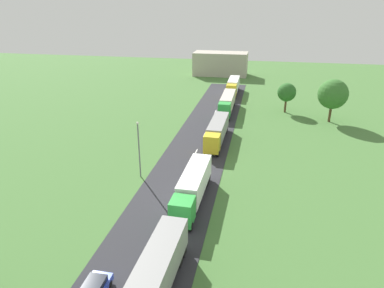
% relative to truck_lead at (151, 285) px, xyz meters
% --- Properties ---
extents(road, '(10.00, 140.00, 0.06)m').
position_rel_truck_lead_xyz_m(road, '(-2.26, 11.30, -2.11)').
color(road, '#2B2B30').
rests_on(road, ground).
extents(lane_marking_centre, '(0.16, 121.27, 0.01)m').
position_rel_truck_lead_xyz_m(lane_marking_centre, '(-2.26, 6.77, -2.07)').
color(lane_marking_centre, white).
rests_on(lane_marking_centre, road).
extents(truck_lead, '(2.84, 14.73, 3.57)m').
position_rel_truck_lead_xyz_m(truck_lead, '(0.00, 0.00, 0.00)').
color(truck_lead, white).
rests_on(truck_lead, road).
extents(truck_second, '(2.65, 12.70, 3.53)m').
position_rel_truck_lead_xyz_m(truck_second, '(0.10, 16.11, -0.05)').
color(truck_second, green).
rests_on(truck_second, road).
extents(truck_third, '(2.61, 13.28, 3.45)m').
position_rel_truck_lead_xyz_m(truck_third, '(0.38, 35.88, -0.06)').
color(truck_third, yellow).
rests_on(truck_third, road).
extents(truck_fourth, '(2.56, 13.71, 3.50)m').
position_rel_truck_lead_xyz_m(truck_fourth, '(0.17, 54.13, -0.03)').
color(truck_fourth, green).
rests_on(truck_fourth, road).
extents(truck_fifth, '(2.54, 12.12, 3.63)m').
position_rel_truck_lead_xyz_m(truck_fifth, '(-0.05, 70.36, 0.01)').
color(truck_fifth, yellow).
rests_on(truck_fifth, road).
extents(lamppost_second, '(0.36, 0.36, 7.96)m').
position_rel_truck_lead_xyz_m(lamppost_second, '(-8.22, 21.04, 2.32)').
color(lamppost_second, slate).
rests_on(lamppost_second, ground).
extents(tree_oak, '(3.95, 3.95, 6.39)m').
position_rel_truck_lead_xyz_m(tree_oak, '(12.60, 56.20, 2.25)').
color(tree_oak, '#513823').
rests_on(tree_oak, ground).
extents(tree_maple, '(5.80, 5.80, 8.56)m').
position_rel_truck_lead_xyz_m(tree_maple, '(21.03, 51.28, 3.50)').
color(tree_maple, '#513823').
rests_on(tree_maple, ground).
extents(distant_building, '(17.12, 8.12, 7.29)m').
position_rel_truck_lead_xyz_m(distant_building, '(-6.41, 94.73, 1.50)').
color(distant_building, '#B2A899').
rests_on(distant_building, ground).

